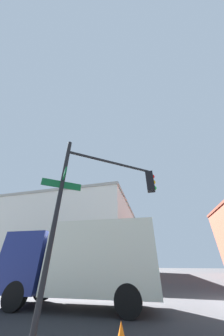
# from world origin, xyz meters

# --- Properties ---
(traffic_signal_near) EXTENTS (3.17, 2.53, 5.14)m
(traffic_signal_near) POSITION_xyz_m (-5.32, -5.70, 3.64)
(traffic_signal_near) COLOR black
(traffic_signal_near) RESTS_ON ground_plane
(building_stucco) EXTENTS (20.16, 22.97, 11.03)m
(building_stucco) POSITION_xyz_m (-17.93, 19.33, 5.52)
(building_stucco) COLOR silver
(building_stucco) RESTS_ON ground_plane
(box_truck_second) EXTENTS (7.18, 2.67, 3.31)m
(box_truck_second) POSITION_xyz_m (-7.56, -2.25, 1.81)
(box_truck_second) COLOR navy
(box_truck_second) RESTS_ON ground_plane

